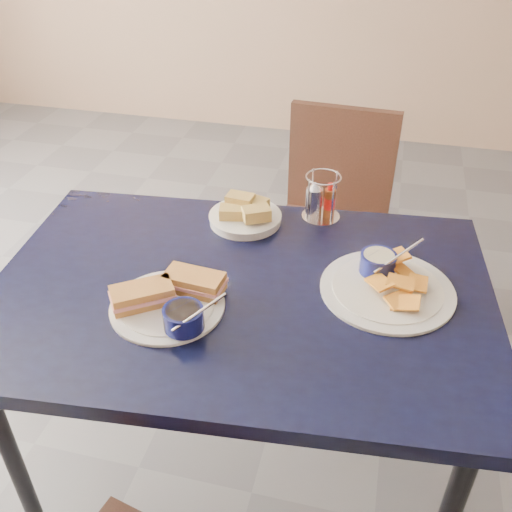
% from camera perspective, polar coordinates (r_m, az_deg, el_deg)
% --- Properties ---
extents(ground, '(6.00, 6.00, 0.00)m').
position_cam_1_polar(ground, '(2.08, 1.73, -15.50)').
color(ground, '#54555A').
rests_on(ground, ground).
extents(dining_table, '(1.29, 0.92, 0.75)m').
position_cam_1_polar(dining_table, '(1.43, -1.55, -5.17)').
color(dining_table, black).
rests_on(dining_table, ground).
extents(chair_far, '(0.43, 0.41, 0.86)m').
position_cam_1_polar(chair_far, '(2.23, 7.64, 4.82)').
color(chair_far, black).
rests_on(chair_far, ground).
extents(sandwich_plate, '(0.30, 0.27, 0.12)m').
position_cam_1_polar(sandwich_plate, '(1.33, -8.48, -4.34)').
color(sandwich_plate, white).
rests_on(sandwich_plate, dining_table).
extents(plantain_plate, '(0.32, 0.32, 0.12)m').
position_cam_1_polar(plantain_plate, '(1.42, 12.84, -2.48)').
color(plantain_plate, white).
rests_on(plantain_plate, dining_table).
extents(bread_basket, '(0.20, 0.20, 0.07)m').
position_cam_1_polar(bread_basket, '(1.62, -1.06, 4.18)').
color(bread_basket, white).
rests_on(bread_basket, dining_table).
extents(condiment_caddy, '(0.11, 0.11, 0.14)m').
position_cam_1_polar(condiment_caddy, '(1.64, 6.44, 5.58)').
color(condiment_caddy, silver).
rests_on(condiment_caddy, dining_table).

